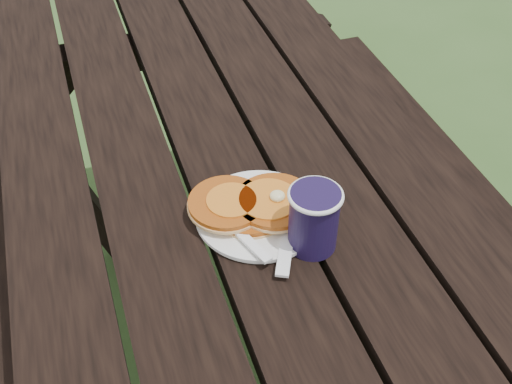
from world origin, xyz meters
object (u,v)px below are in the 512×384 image
object	(u,v)px
pancake_stack	(252,204)
coffee_cup	(314,216)
picnic_table	(241,328)
plate	(259,215)

from	to	relation	value
pancake_stack	coffee_cup	world-z (taller)	coffee_cup
picnic_table	plate	size ratio (longest dim) A/B	9.01
pancake_stack	coffee_cup	size ratio (longest dim) A/B	1.86
pancake_stack	coffee_cup	xyz separation A→B (m)	(0.07, -0.09, 0.04)
pancake_stack	coffee_cup	bearing A→B (deg)	-53.02
plate	pancake_stack	size ratio (longest dim) A/B	1.01
picnic_table	plate	distance (m)	0.39
picnic_table	coffee_cup	xyz separation A→B (m)	(0.07, -0.15, 0.44)
pancake_stack	picnic_table	bearing A→B (deg)	97.35
picnic_table	pancake_stack	xyz separation A→B (m)	(0.01, -0.06, 0.41)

